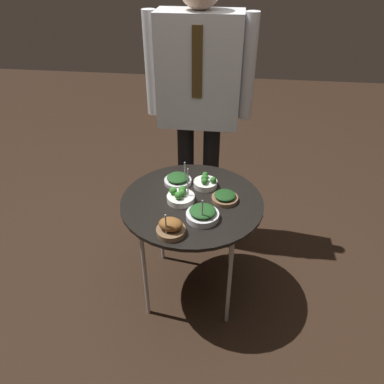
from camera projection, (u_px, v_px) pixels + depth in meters
The scene contains 9 objects.
ground_plane at pixel (192, 286), 2.21m from camera, with size 8.00×8.00×0.00m, color black.
serving_cart at pixel (192, 207), 1.88m from camera, with size 0.71×0.71×0.62m.
bowl_spinach_mid_left at pixel (225, 197), 1.84m from camera, with size 0.13×0.13×0.04m.
bowl_broccoli_front_left at pixel (180, 197), 1.84m from camera, with size 0.14×0.14×0.18m.
bowl_roast_mid_right at pixel (171, 228), 1.63m from camera, with size 0.13×0.13×0.13m.
bowl_spinach_far_rim at pixel (203, 214), 1.72m from camera, with size 0.15×0.15×0.13m.
bowl_broccoli_front_right at pixel (206, 183), 1.95m from camera, with size 0.12×0.12×0.07m.
bowl_spinach_back_right at pixel (178, 179), 1.98m from camera, with size 0.14×0.14×0.13m.
waiter_figure at pixel (199, 85), 2.07m from camera, with size 0.60×0.23×1.62m.
Camera 1 is at (0.19, -1.50, 1.70)m, focal length 35.00 mm.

